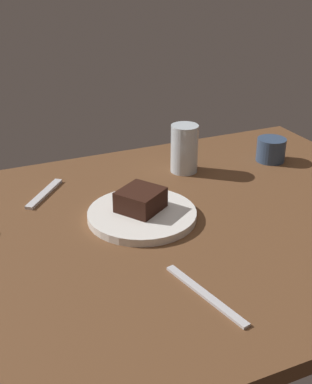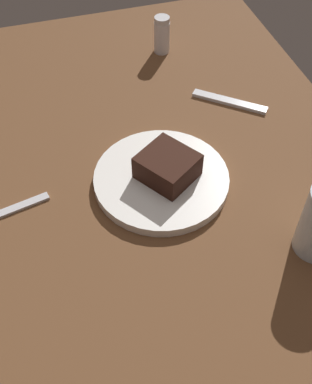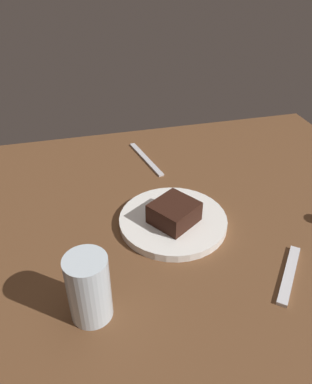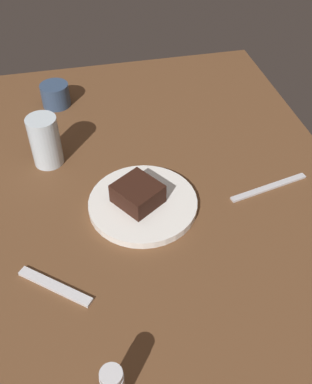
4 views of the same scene
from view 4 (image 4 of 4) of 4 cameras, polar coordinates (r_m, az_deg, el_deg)
dining_table at (r=95.81cm, az=0.50°, el=-0.98°), size 120.00×84.00×3.00cm
dessert_plate at (r=91.69cm, az=-1.71°, el=-1.53°), size 22.73×22.73×1.65cm
chocolate_cake_slice at (r=89.54cm, az=-2.39°, el=-0.22°), size 11.60×11.47×4.38cm
water_glass at (r=102.23cm, az=-14.20°, el=6.43°), size 6.81×6.81×12.04cm
coffee_cup at (r=123.72cm, az=-12.93°, el=12.19°), size 7.55×7.55×6.11cm
dessert_spoon at (r=81.37cm, az=-12.98°, el=-11.85°), size 10.92×12.73×0.70cm
butter_knife at (r=99.18cm, az=14.46°, el=0.60°), size 5.35×18.87×0.50cm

